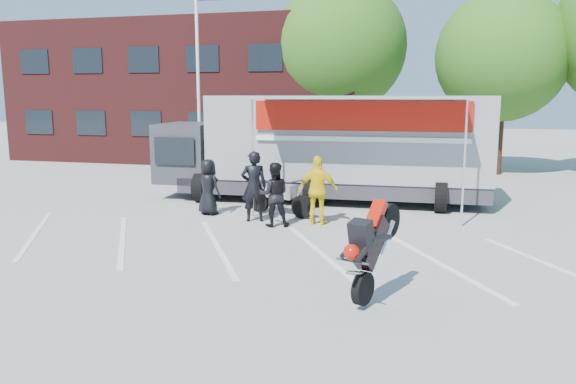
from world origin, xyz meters
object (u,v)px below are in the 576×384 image
at_px(flagpole, 204,50).
at_px(transporter_truck, 331,201).
at_px(tree_mid, 502,56).
at_px(spectator_leather_b, 254,186).
at_px(spectator_leather_c, 274,195).
at_px(spectator_leather_a, 208,187).
at_px(tree_left, 340,47).
at_px(stunt_bike_rider, 380,298).
at_px(spectator_hivis, 318,191).
at_px(parked_motorcycle, 280,215).

distance_m(flagpole, transporter_truck, 8.09).
height_order(tree_mid, spectator_leather_b, tree_mid).
distance_m(tree_mid, spectator_leather_c, 14.07).
distance_m(flagpole, spectator_leather_b, 8.58).
xyz_separation_m(transporter_truck, spectator_leather_c, (-0.81, -3.76, 0.83)).
height_order(flagpole, spectator_leather_a, flagpole).
relative_size(tree_left, stunt_bike_rider, 4.78).
distance_m(spectator_leather_b, spectator_hivis, 1.75).
relative_size(tree_left, spectator_leather_a, 5.45).
bearing_deg(stunt_bike_rider, parked_motorcycle, 141.16).
height_order(transporter_truck, spectator_leather_c, transporter_truck).
height_order(transporter_truck, stunt_bike_rider, transporter_truck).
bearing_deg(spectator_hivis, tree_mid, -118.03).
xyz_separation_m(transporter_truck, spectator_leather_a, (-3.01, -2.85, 0.79)).
height_order(tree_left, transporter_truck, tree_left).
bearing_deg(tree_left, spectator_leather_a, -98.19).
xyz_separation_m(tree_mid, spectator_hivis, (-5.44, -11.31, -4.04)).
bearing_deg(spectator_leather_c, flagpole, -73.38).
distance_m(spectator_leather_a, spectator_leather_b, 1.60).
height_order(parked_motorcycle, spectator_leather_c, spectator_leather_c).
distance_m(stunt_bike_rider, spectator_leather_c, 5.64).
xyz_separation_m(parked_motorcycle, spectator_leather_c, (0.21, -1.36, 0.83)).
bearing_deg(spectator_hivis, spectator_leather_a, -10.07).
distance_m(flagpole, spectator_hivis, 9.52).
relative_size(transporter_truck, spectator_hivis, 5.79).
distance_m(tree_mid, spectator_hivis, 13.19).
xyz_separation_m(spectator_leather_a, spectator_leather_b, (1.52, -0.48, 0.16)).
xyz_separation_m(transporter_truck, spectator_hivis, (0.25, -3.29, 0.91)).
bearing_deg(stunt_bike_rider, tree_mid, 99.93).
bearing_deg(stunt_bike_rider, spectator_hivis, 134.21).
xyz_separation_m(parked_motorcycle, spectator_leather_b, (-0.48, -0.93, 0.95)).
bearing_deg(tree_left, transporter_truck, -81.77).
distance_m(spectator_leather_b, spectator_leather_c, 0.82).
bearing_deg(tree_left, spectator_leather_c, -87.79).
relative_size(tree_mid, transporter_truck, 0.73).
bearing_deg(transporter_truck, flagpole, 149.47).
bearing_deg(spectator_leather_a, spectator_leather_c, 179.74).
height_order(tree_left, spectator_leather_c, tree_left).
xyz_separation_m(flagpole, tree_mid, (11.24, 5.00, -0.11)).
distance_m(tree_left, stunt_bike_rider, 18.59).
bearing_deg(parked_motorcycle, transporter_truck, -2.01).
bearing_deg(tree_left, spectator_hivis, -82.79).
distance_m(flagpole, stunt_bike_rider, 14.74).
distance_m(parked_motorcycle, stunt_bike_rider, 6.84).
bearing_deg(flagpole, tree_mid, 23.97).
bearing_deg(spectator_leather_b, stunt_bike_rider, 108.59).
bearing_deg(flagpole, spectator_leather_b, -57.43).
relative_size(flagpole, spectator_leather_c, 4.81).
xyz_separation_m(tree_left, spectator_leather_b, (-0.19, -12.35, -4.62)).
bearing_deg(flagpole, tree_left, 54.72).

